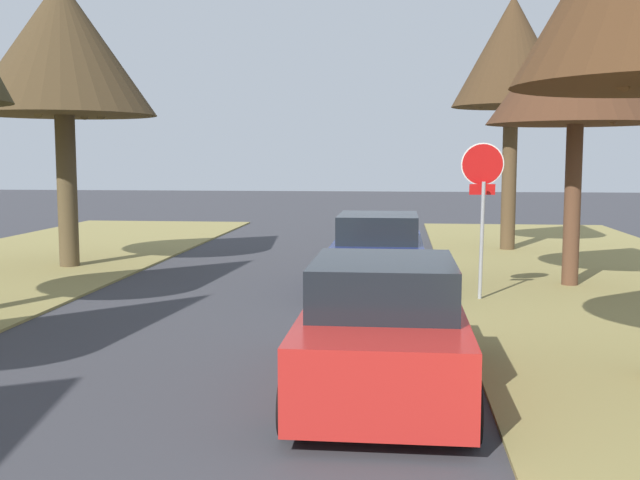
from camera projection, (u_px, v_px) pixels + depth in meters
stop_sign_far at (482, 187)px, 14.21m from camera, size 0.81×0.42×2.96m
street_tree_right_mid_b at (578, 63)px, 15.56m from camera, size 3.66×3.66×5.93m
street_tree_right_far at (512, 54)px, 21.66m from camera, size 3.41×3.41×7.27m
street_tree_left_far at (62, 49)px, 18.27m from camera, size 4.44×4.44×6.96m
parked_sedan_red at (383, 329)px, 8.91m from camera, size 1.95×4.40×1.57m
parked_sedan_navy at (378, 254)px, 15.82m from camera, size 1.95×4.40×1.57m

